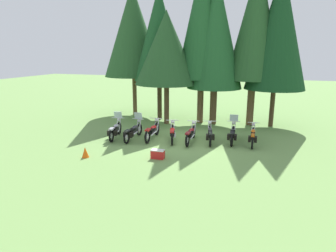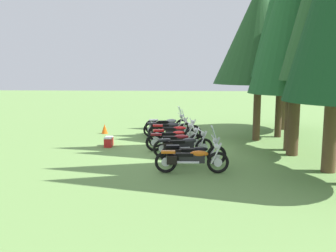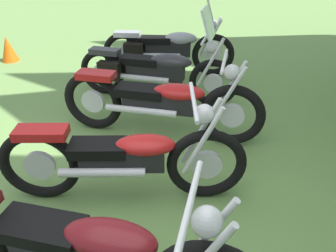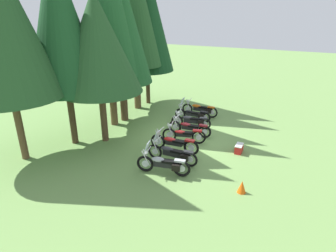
{
  "view_description": "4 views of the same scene",
  "coord_description": "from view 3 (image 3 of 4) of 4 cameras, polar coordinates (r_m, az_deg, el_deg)",
  "views": [
    {
      "loc": [
        4.0,
        -14.65,
        4.6
      ],
      "look_at": [
        -0.65,
        -0.4,
        0.85
      ],
      "focal_mm": 31.64,
      "sensor_mm": 36.0,
      "label": 1
    },
    {
      "loc": [
        15.09,
        0.37,
        3.27
      ],
      "look_at": [
        -0.23,
        -0.46,
        0.91
      ],
      "focal_mm": 40.05,
      "sensor_mm": 36.0,
      "label": 2
    },
    {
      "loc": [
        1.67,
        0.8,
        2.14
      ],
      "look_at": [
        -0.75,
        0.12,
        0.66
      ],
      "focal_mm": 34.87,
      "sensor_mm": 36.0,
      "label": 3
    },
    {
      "loc": [
        -12.53,
        -5.44,
        6.22
      ],
      "look_at": [
        -0.58,
        0.62,
        0.79
      ],
      "focal_mm": 30.56,
      "sensor_mm": 36.0,
      "label": 4
    }
  ],
  "objects": [
    {
      "name": "ground_plane",
      "position": [
        2.83,
        -6.77,
        -18.93
      ],
      "size": [
        80.0,
        80.0,
        0.0
      ],
      "primitive_type": "plane",
      "color": "#6B934C"
    },
    {
      "name": "motorcycle_0",
      "position": [
        5.72,
        -0.21,
        13.53
      ],
      "size": [
        0.89,
        2.24,
        1.37
      ],
      "rotation": [
        0.0,
        0.0,
        1.78
      ],
      "color": "black",
      "rests_on": "ground_plane"
    },
    {
      "name": "motorcycle_1",
      "position": [
        4.77,
        -2.57,
        9.87
      ],
      "size": [
        0.67,
        2.38,
        1.35
      ],
      "rotation": [
        0.0,
        0.0,
        1.59
      ],
      "color": "black",
      "rests_on": "ground_plane"
    },
    {
      "name": "motorcycle_2",
      "position": [
        3.81,
        -1.31,
        4.27
      ],
      "size": [
        0.73,
        2.43,
        1.03
      ],
      "rotation": [
        0.0,
        0.0,
        1.63
      ],
      "color": "black",
      "rests_on": "ground_plane"
    },
    {
      "name": "motorcycle_3",
      "position": [
        2.91,
        -7.7,
        -5.47
      ],
      "size": [
        0.87,
        2.15,
        1.01
      ],
      "rotation": [
        0.0,
        0.0,
        1.85
      ],
      "color": "black",
      "rests_on": "ground_plane"
    },
    {
      "name": "motorcycle_4",
      "position": [
        2.25,
        -15.24,
        -19.97
      ],
      "size": [
        0.65,
        2.39,
        1.01
      ],
      "rotation": [
        0.0,
        0.0,
        1.62
      ],
      "color": "black",
      "rests_on": "ground_plane"
    },
    {
      "name": "traffic_cone",
      "position": [
        7.17,
        -26.15,
        12.02
      ],
      "size": [
        0.32,
        0.32,
        0.48
      ],
      "primitive_type": "cone",
      "color": "#EA590F",
      "rests_on": "ground_plane"
    }
  ]
}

